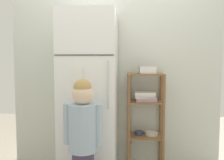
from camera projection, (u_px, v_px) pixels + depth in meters
kitchen_wall_back at (115, 71)px, 3.13m from camera, size 2.53×0.03×2.32m
refrigerator at (89, 94)px, 2.83m from camera, size 0.60×0.65×1.82m
child_standing at (83, 127)px, 2.33m from camera, size 0.36×0.27×1.12m
pantry_shelf_unit at (145, 111)px, 2.96m from camera, size 0.42×0.30×1.14m
fruit_bin at (148, 71)px, 2.91m from camera, size 0.19×0.20×0.08m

